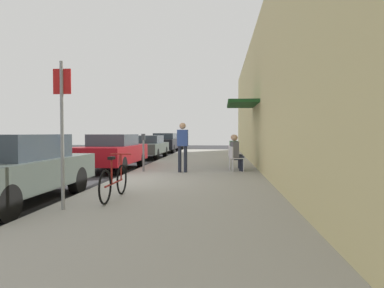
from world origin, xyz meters
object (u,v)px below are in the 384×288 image
at_px(parked_car_3, 165,142).
at_px(parking_meter, 143,150).
at_px(street_sign, 62,123).
at_px(cafe_chair_0, 234,157).
at_px(bicycle_0, 114,181).
at_px(parked_car_1, 113,151).
at_px(pedestrian_standing, 183,143).
at_px(cafe_chair_1, 234,155).
at_px(parked_car_4, 175,141).
at_px(seated_patron_0, 236,152).
at_px(seated_patron_1, 235,150).
at_px(parked_car_0, 12,169).
at_px(parked_car_2, 148,146).

bearing_deg(parked_car_3, parking_meter, -83.42).
bearing_deg(street_sign, cafe_chair_0, 62.40).
height_order(parking_meter, cafe_chair_0, parking_meter).
distance_m(bicycle_0, cafe_chair_0, 5.82).
distance_m(parked_car_1, pedestrian_standing, 3.30).
xyz_separation_m(bicycle_0, cafe_chair_1, (2.63, 6.06, 0.14)).
xyz_separation_m(parked_car_1, street_sign, (1.50, -7.18, 0.90)).
bearing_deg(parked_car_4, parking_meter, -85.33).
relative_size(parked_car_1, cafe_chair_1, 5.06).
bearing_deg(cafe_chair_0, seated_patron_0, 14.81).
relative_size(street_sign, seated_patron_1, 2.02).
xyz_separation_m(street_sign, pedestrian_standing, (1.44, 5.73, -0.52)).
xyz_separation_m(parked_car_0, bicycle_0, (2.10, 0.14, -0.26)).
height_order(bicycle_0, cafe_chair_0, bicycle_0).
xyz_separation_m(street_sign, cafe_chair_1, (3.23, 7.05, -1.02)).
xyz_separation_m(bicycle_0, seated_patron_0, (2.69, 5.21, 0.34)).
xyz_separation_m(parked_car_2, bicycle_0, (2.10, -12.36, -0.22)).
distance_m(parked_car_0, parked_car_1, 6.33).
height_order(parking_meter, street_sign, street_sign).
relative_size(parked_car_4, seated_patron_1, 3.41).
relative_size(parked_car_4, seated_patron_0, 3.41).
xyz_separation_m(parking_meter, cafe_chair_0, (3.18, 0.34, -0.26)).
height_order(parked_car_0, seated_patron_0, parked_car_0).
distance_m(parking_meter, cafe_chair_0, 3.21).
bearing_deg(bicycle_0, seated_patron_0, 62.70).
distance_m(cafe_chair_0, seated_patron_1, 0.91).
height_order(parked_car_4, pedestrian_standing, pedestrian_standing).
bearing_deg(street_sign, parked_car_1, 101.80).
relative_size(street_sign, pedestrian_standing, 1.53).
relative_size(seated_patron_0, seated_patron_1, 1.00).
xyz_separation_m(bicycle_0, pedestrian_standing, (0.84, 4.75, 0.64)).
bearing_deg(pedestrian_standing, parked_car_3, 102.27).
height_order(parked_car_4, seated_patron_1, seated_patron_1).
height_order(cafe_chair_0, cafe_chair_1, same).
relative_size(parked_car_0, parked_car_1, 1.00).
bearing_deg(parked_car_4, cafe_chair_1, -75.08).
bearing_deg(seated_patron_1, cafe_chair_0, -93.77).
bearing_deg(bicycle_0, parked_car_2, 99.64).
relative_size(parked_car_0, parking_meter, 3.33).
xyz_separation_m(parked_car_3, parking_meter, (1.55, -13.43, 0.13)).
xyz_separation_m(cafe_chair_1, pedestrian_standing, (-1.79, -1.31, 0.50)).
xyz_separation_m(parked_car_3, cafe_chair_1, (4.73, -12.22, -0.13)).
distance_m(parked_car_4, bicycle_0, 23.90).
xyz_separation_m(street_sign, cafe_chair_0, (3.23, 6.18, -1.02)).
distance_m(parked_car_4, street_sign, 24.86).
height_order(parked_car_0, parked_car_3, parked_car_3).
bearing_deg(bicycle_0, parked_car_4, 95.04).
bearing_deg(parked_car_2, street_sign, -83.58).
bearing_deg(parked_car_3, bicycle_0, -83.45).
xyz_separation_m(cafe_chair_0, seated_patron_0, (0.06, 0.02, 0.19)).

